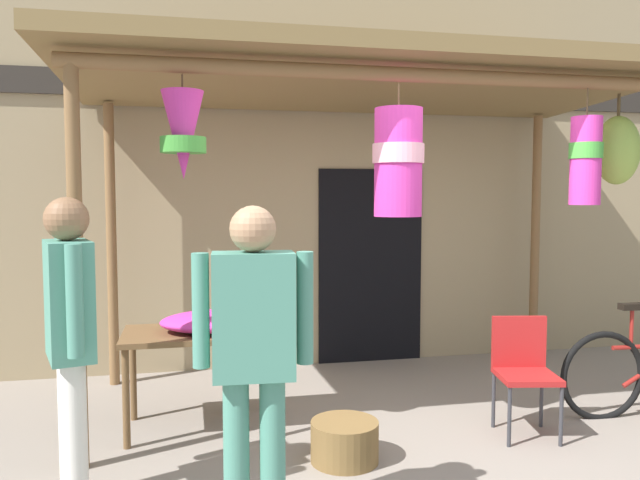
% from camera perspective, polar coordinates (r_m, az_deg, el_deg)
% --- Properties ---
extents(ground_plane, '(30.00, 30.00, 0.00)m').
position_cam_1_polar(ground_plane, '(4.42, 8.89, -18.96)').
color(ground_plane, gray).
extents(shop_facade, '(11.09, 0.29, 4.48)m').
position_cam_1_polar(shop_facade, '(6.45, 1.22, 8.65)').
color(shop_facade, '#9E8966').
rests_on(shop_facade, ground_plane).
extents(market_stall_canopy, '(4.74, 2.30, 2.78)m').
position_cam_1_polar(market_stall_canopy, '(5.10, 5.03, 12.90)').
color(market_stall_canopy, brown).
rests_on(market_stall_canopy, ground_plane).
extents(display_table, '(1.16, 0.66, 0.74)m').
position_cam_1_polar(display_table, '(4.71, -10.69, -9.25)').
color(display_table, brown).
rests_on(display_table, ground_plane).
extents(flower_heap_on_table, '(0.82, 0.57, 0.14)m').
position_cam_1_polar(flower_heap_on_table, '(4.65, -9.33, -7.37)').
color(flower_heap_on_table, '#D13399').
rests_on(flower_heap_on_table, display_table).
extents(folding_chair, '(0.47, 0.47, 0.84)m').
position_cam_1_polar(folding_chair, '(4.81, 18.24, -10.87)').
color(folding_chair, '#AD1E1E').
rests_on(folding_chair, ground_plane).
extents(wicker_basket_by_table, '(0.44, 0.44, 0.26)m').
position_cam_1_polar(wicker_basket_by_table, '(4.23, 2.28, -18.06)').
color(wicker_basket_by_table, brown).
rests_on(wicker_basket_by_table, ground_plane).
extents(customer_foreground, '(0.32, 0.57, 1.72)m').
position_cam_1_polar(customer_foreground, '(3.63, -22.09, -7.42)').
color(customer_foreground, silver).
rests_on(customer_foreground, ground_plane).
extents(shopper_by_bananas, '(0.59, 0.25, 1.68)m').
position_cam_1_polar(shopper_by_bananas, '(3.11, -6.13, -9.59)').
color(shopper_by_bananas, '#4C8E7A').
rests_on(shopper_by_bananas, ground_plane).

